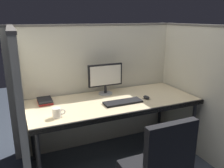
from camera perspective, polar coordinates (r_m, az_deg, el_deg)
cubicle_partition_rear at (r=3.01m, az=-3.00°, el=-0.48°), size 2.21×0.06×1.57m
cubicle_partition_left at (r=2.32m, az=-21.66°, el=-6.76°), size 0.06×1.41×1.57m
cubicle_partition_right at (r=3.07m, az=18.47°, el=-1.00°), size 0.06×1.41×1.57m
desk at (r=2.64m, az=0.54°, el=-5.13°), size 1.90×0.80×0.74m
monitor_center at (r=2.79m, az=-1.62°, el=1.75°), size 0.43×0.17×0.37m
keyboard_main at (r=2.55m, az=2.73°, el=-4.47°), size 0.43×0.15×0.02m
computer_mouse at (r=2.71m, az=8.49°, el=-3.26°), size 0.06×0.10×0.04m
coffee_mug at (r=2.24m, az=-13.40°, el=-6.90°), size 0.13×0.08×0.09m
book_stack at (r=2.65m, az=-16.21°, el=-4.01°), size 0.15×0.23×0.05m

